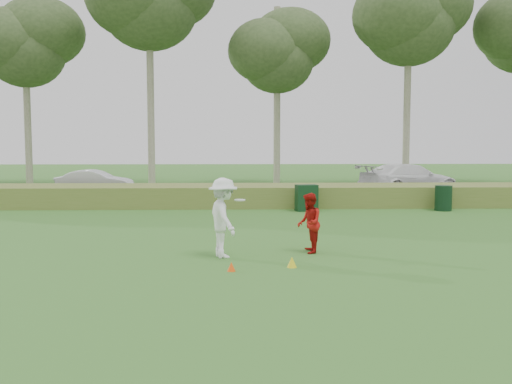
{
  "coord_description": "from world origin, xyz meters",
  "views": [
    {
      "loc": [
        -0.52,
        -13.07,
        2.79
      ],
      "look_at": [
        0.0,
        4.0,
        1.3
      ],
      "focal_mm": 40.0,
      "sensor_mm": 36.0,
      "label": 1
    }
  ],
  "objects_px": {
    "cone_yellow": "(292,262)",
    "car_mid": "(95,182)",
    "player_red": "(309,223)",
    "trash_bin": "(443,198)",
    "utility_cabinet": "(306,198)",
    "player_white": "(223,218)",
    "car_right": "(409,179)",
    "cone_orange": "(231,267)"
  },
  "relations": [
    {
      "from": "player_red",
      "to": "cone_orange",
      "type": "height_order",
      "value": "player_red"
    },
    {
      "from": "cone_yellow",
      "to": "car_mid",
      "type": "bearing_deg",
      "value": 116.53
    },
    {
      "from": "cone_orange",
      "to": "player_red",
      "type": "bearing_deg",
      "value": 45.98
    },
    {
      "from": "car_mid",
      "to": "car_right",
      "type": "height_order",
      "value": "car_right"
    },
    {
      "from": "cone_orange",
      "to": "utility_cabinet",
      "type": "xyz_separation_m",
      "value": [
        2.92,
        10.79,
        0.43
      ]
    },
    {
      "from": "cone_orange",
      "to": "trash_bin",
      "type": "bearing_deg",
      "value": 51.56
    },
    {
      "from": "cone_yellow",
      "to": "car_right",
      "type": "height_order",
      "value": "car_right"
    },
    {
      "from": "cone_yellow",
      "to": "utility_cabinet",
      "type": "xyz_separation_m",
      "value": [
        1.57,
        10.45,
        0.41
      ]
    },
    {
      "from": "cone_orange",
      "to": "car_right",
      "type": "relative_size",
      "value": 0.04
    },
    {
      "from": "player_red",
      "to": "cone_yellow",
      "type": "distance_m",
      "value": 1.88
    },
    {
      "from": "player_red",
      "to": "trash_bin",
      "type": "distance_m",
      "value": 10.97
    },
    {
      "from": "cone_yellow",
      "to": "utility_cabinet",
      "type": "relative_size",
      "value": 0.23
    },
    {
      "from": "cone_yellow",
      "to": "trash_bin",
      "type": "distance_m",
      "value": 12.67
    },
    {
      "from": "cone_yellow",
      "to": "player_white",
      "type": "bearing_deg",
      "value": 142.7
    },
    {
      "from": "player_white",
      "to": "trash_bin",
      "type": "bearing_deg",
      "value": -62.64
    },
    {
      "from": "cone_yellow",
      "to": "car_right",
      "type": "relative_size",
      "value": 0.04
    },
    {
      "from": "car_mid",
      "to": "car_right",
      "type": "xyz_separation_m",
      "value": [
        16.45,
        -0.3,
        0.16
      ]
    },
    {
      "from": "player_red",
      "to": "trash_bin",
      "type": "relative_size",
      "value": 1.48
    },
    {
      "from": "utility_cabinet",
      "to": "trash_bin",
      "type": "relative_size",
      "value": 1.04
    },
    {
      "from": "player_white",
      "to": "player_red",
      "type": "xyz_separation_m",
      "value": [
        2.15,
        0.48,
        -0.21
      ]
    },
    {
      "from": "utility_cabinet",
      "to": "car_right",
      "type": "bearing_deg",
      "value": 37.27
    },
    {
      "from": "cone_orange",
      "to": "trash_bin",
      "type": "distance_m",
      "value": 13.75
    },
    {
      "from": "player_white",
      "to": "player_red",
      "type": "bearing_deg",
      "value": -96.61
    },
    {
      "from": "trash_bin",
      "to": "car_right",
      "type": "relative_size",
      "value": 0.19
    },
    {
      "from": "car_mid",
      "to": "cone_orange",
      "type": "bearing_deg",
      "value": -155.76
    },
    {
      "from": "cone_yellow",
      "to": "car_right",
      "type": "distance_m",
      "value": 18.8
    },
    {
      "from": "cone_orange",
      "to": "utility_cabinet",
      "type": "bearing_deg",
      "value": 74.86
    },
    {
      "from": "player_red",
      "to": "car_mid",
      "type": "bearing_deg",
      "value": -147.55
    },
    {
      "from": "utility_cabinet",
      "to": "trash_bin",
      "type": "xyz_separation_m",
      "value": [
        5.62,
        -0.03,
        -0.02
      ]
    },
    {
      "from": "cone_yellow",
      "to": "cone_orange",
      "type": "bearing_deg",
      "value": -165.86
    },
    {
      "from": "utility_cabinet",
      "to": "car_mid",
      "type": "bearing_deg",
      "value": 136.18
    },
    {
      "from": "player_white",
      "to": "cone_yellow",
      "type": "distance_m",
      "value": 2.14
    },
    {
      "from": "utility_cabinet",
      "to": "car_mid",
      "type": "height_order",
      "value": "car_mid"
    },
    {
      "from": "player_white",
      "to": "player_red",
      "type": "height_order",
      "value": "player_white"
    },
    {
      "from": "utility_cabinet",
      "to": "car_right",
      "type": "height_order",
      "value": "car_right"
    },
    {
      "from": "cone_yellow",
      "to": "utility_cabinet",
      "type": "distance_m",
      "value": 10.58
    },
    {
      "from": "cone_orange",
      "to": "trash_bin",
      "type": "height_order",
      "value": "trash_bin"
    },
    {
      "from": "player_red",
      "to": "player_white",
      "type": "bearing_deg",
      "value": -75.51
    },
    {
      "from": "player_white",
      "to": "car_right",
      "type": "bearing_deg",
      "value": -49.56
    },
    {
      "from": "cone_orange",
      "to": "car_right",
      "type": "distance_m",
      "value": 19.7
    },
    {
      "from": "trash_bin",
      "to": "cone_yellow",
      "type": "bearing_deg",
      "value": -124.61
    },
    {
      "from": "player_red",
      "to": "utility_cabinet",
      "type": "xyz_separation_m",
      "value": [
        0.98,
        8.79,
        -0.22
      ]
    }
  ]
}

